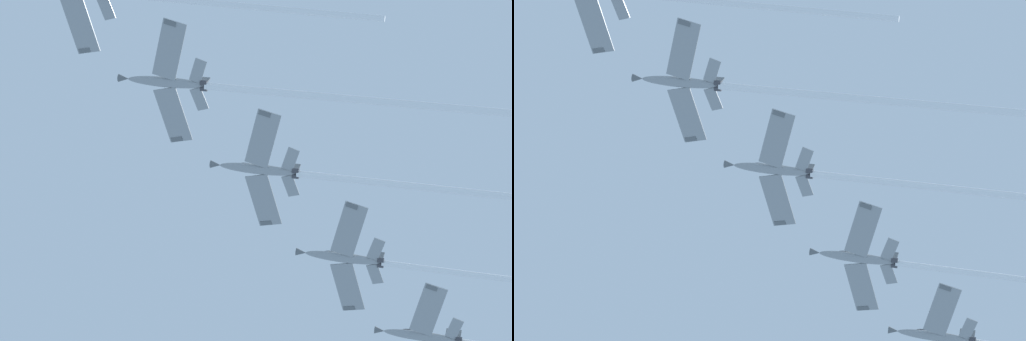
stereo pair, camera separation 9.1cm
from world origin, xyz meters
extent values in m
cube|color=gray|center=(-3.73, -23.51, 157.23)|extent=(9.67, 6.77, 1.05)
cube|color=#595E60|center=(-7.20, -25.72, 157.28)|extent=(1.34, 1.91, 0.54)
cube|color=gray|center=(-3.77, -18.42, 156.33)|extent=(3.98, 2.86, 0.58)
cylinder|color=white|center=(-14.15, -0.80, 151.26)|extent=(24.11, 31.69, 10.35)
ellipsoid|color=gray|center=(-17.28, -17.67, 153.07)|extent=(8.27, 10.66, 4.24)
cone|color=#595E60|center=(-13.49, -22.95, 154.70)|extent=(2.05, 2.20, 1.55)
ellipsoid|color=black|center=(-16.18, -19.21, 154.16)|extent=(2.52, 2.97, 1.55)
cube|color=gray|center=(-13.41, -13.97, 152.78)|extent=(8.53, 9.15, 1.07)
cube|color=#595E60|center=(-10.26, -11.33, 152.82)|extent=(1.81, 1.68, 0.55)
cube|color=gray|center=(-22.02, -20.15, 152.78)|extent=(9.67, 6.61, 1.07)
cube|color=#595E60|center=(-25.54, -22.27, 152.82)|extent=(1.30, 1.91, 0.55)
cube|color=gray|center=(-18.25, -12.40, 151.85)|extent=(3.57, 3.96, 0.59)
cube|color=gray|center=(-21.96, -15.06, 151.85)|extent=(3.97, 2.79, 0.59)
cube|color=#595E60|center=(-20.19, -13.61, 153.26)|extent=(1.90, 2.55, 3.30)
cylinder|color=#38383D|center=(-20.17, -12.86, 151.56)|extent=(1.33, 1.41, 1.02)
cylinder|color=#38383D|center=(-20.91, -13.38, 151.56)|extent=(1.33, 1.41, 1.02)
cylinder|color=white|center=(-33.11, 4.43, 146.14)|extent=(25.95, 35.63, 11.79)
ellipsoid|color=gray|center=(-35.78, -14.44, 149.82)|extent=(8.29, 10.65, 4.24)
cone|color=#595E60|center=(-31.98, -19.71, 151.45)|extent=(2.05, 2.20, 1.55)
ellipsoid|color=black|center=(-34.67, -15.97, 150.91)|extent=(2.53, 2.97, 1.55)
cube|color=gray|center=(-31.91, -10.73, 149.52)|extent=(8.52, 9.16, 1.07)
cube|color=#595E60|center=(-28.77, -8.07, 149.57)|extent=(1.81, 1.68, 0.55)
cube|color=gray|center=(-40.52, -16.92, 149.52)|extent=(9.67, 6.62, 1.07)
cube|color=#595E60|center=(-44.03, -19.06, 149.57)|extent=(1.31, 1.91, 0.55)
cube|color=gray|center=(-36.76, -9.17, 148.60)|extent=(3.57, 3.96, 0.59)
cube|color=gray|center=(-40.46, -11.83, 148.60)|extent=(3.97, 2.80, 0.59)
cube|color=#595E60|center=(-38.70, -10.38, 150.01)|extent=(1.90, 2.55, 3.30)
cylinder|color=#38383D|center=(-38.68, -9.63, 148.31)|extent=(1.33, 1.41, 1.02)
cylinder|color=#38383D|center=(-39.41, -10.15, 148.31)|extent=(1.33, 1.41, 1.02)
cylinder|color=white|center=(-49.83, 5.08, 143.69)|extent=(22.32, 30.44, 10.16)
ellipsoid|color=gray|center=(-54.75, -12.10, 146.60)|extent=(8.25, 10.65, 4.40)
cone|color=#595E60|center=(-50.98, -17.37, 148.32)|extent=(2.05, 2.21, 1.57)
ellipsoid|color=black|center=(-53.66, -13.62, 147.72)|extent=(2.52, 2.97, 1.59)
cube|color=gray|center=(-50.87, -8.41, 146.30)|extent=(8.53, 9.14, 1.12)
cube|color=#595E60|center=(-47.72, -5.77, 146.33)|extent=(1.80, 1.68, 0.58)
cube|color=gray|center=(-59.49, -14.57, 146.30)|extent=(9.67, 6.59, 1.12)
cube|color=#595E60|center=(-63.02, -16.69, 146.33)|extent=(1.30, 1.90, 0.58)
cube|color=gray|center=(-55.70, -6.84, 145.31)|extent=(3.57, 3.95, 0.62)
cube|color=gray|center=(-59.41, -9.49, 145.31)|extent=(3.97, 2.78, 0.62)
cube|color=#595E60|center=(-57.65, -8.03, 146.72)|extent=(1.91, 2.58, 3.32)
cylinder|color=#38383D|center=(-57.62, -7.30, 145.01)|extent=(1.33, 1.42, 1.03)
cylinder|color=#38383D|center=(-58.36, -7.82, 145.01)|extent=(1.33, 1.42, 1.03)
cylinder|color=white|center=(-67.81, 6.18, 140.52)|extent=(20.29, 27.89, 9.77)
ellipsoid|color=gray|center=(-72.79, -9.69, 143.95)|extent=(8.19, 10.70, 4.36)
cone|color=#595E60|center=(-69.06, -14.99, 145.65)|extent=(2.05, 2.21, 1.57)
ellipsoid|color=black|center=(-71.71, -11.23, 145.06)|extent=(2.51, 2.98, 1.58)
cube|color=gray|center=(-68.89, -6.03, 143.65)|extent=(8.56, 9.12, 1.11)
cube|color=#595E60|center=(-65.72, -3.41, 143.69)|extent=(1.80, 1.69, 0.57)
cube|color=gray|center=(-73.71, -4.42, 142.68)|extent=(3.59, 3.95, 0.61)
cube|color=#595E60|center=(-75.67, -5.60, 144.08)|extent=(1.89, 2.58, 3.32)
cylinder|color=#38383D|center=(-75.64, -4.86, 142.38)|extent=(1.33, 1.42, 1.03)
camera|label=1|loc=(29.37, 33.52, 1.81)|focal=78.40mm
camera|label=2|loc=(29.42, 33.45, 1.81)|focal=78.40mm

